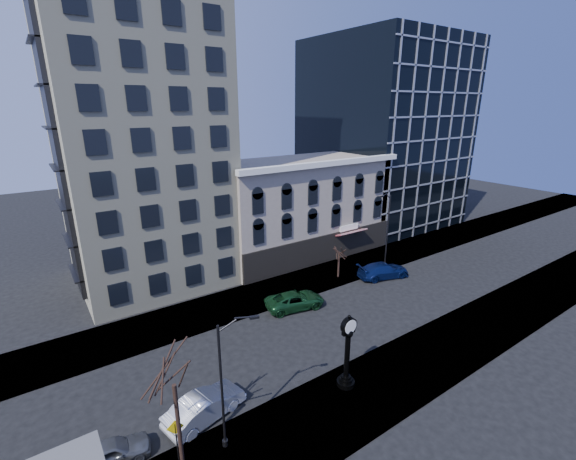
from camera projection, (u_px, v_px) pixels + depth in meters
ground at (295, 337)px, 32.15m from camera, size 160.00×160.00×0.00m
sidewalk_far at (249, 299)px, 38.39m from camera, size 160.00×6.00×0.12m
sidewalk_near at (365, 393)px, 25.87m from camera, size 160.00×6.00×0.12m
cream_tower at (134, 96)px, 37.63m from camera, size 15.90×15.40×42.50m
victorian_row at (300, 207)px, 49.20m from camera, size 22.60×11.19×12.50m
glass_office at (382, 134)px, 61.44m from camera, size 20.00×20.15×28.00m
street_clock at (347, 354)px, 25.77m from camera, size 1.24×1.24×5.45m
street_lamp_near at (231, 350)px, 20.06m from camera, size 2.07×0.85×8.23m
street_lamp_far at (386, 211)px, 43.65m from camera, size 2.34×0.78×9.16m
bare_tree_near at (172, 367)px, 18.88m from camera, size 4.73×4.73×8.13m
bare_tree_far at (339, 248)px, 42.18m from camera, size 2.65×2.65×4.55m
warning_sign at (176, 433)px, 20.30m from camera, size 0.87×0.24×2.71m
car_near_a at (111, 452)px, 20.68m from camera, size 4.25×2.09×1.40m
car_near_b at (205, 406)px, 23.63m from camera, size 5.50×3.00×1.72m
car_far_a at (295, 300)px, 36.59m from camera, size 6.09×3.74×1.58m
car_far_b at (383, 270)px, 43.04m from camera, size 6.33×3.88×1.71m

